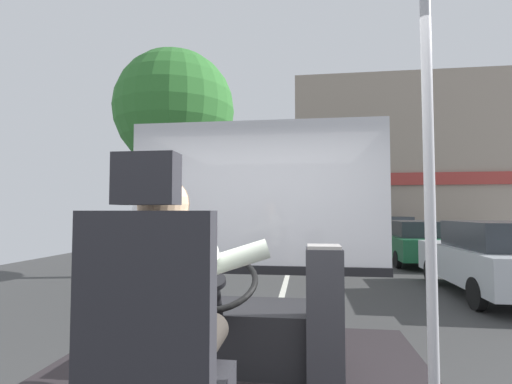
{
  "coord_description": "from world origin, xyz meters",
  "views": [
    {
      "loc": [
        0.47,
        -1.96,
        1.68
      ],
      "look_at": [
        0.13,
        0.63,
        1.82
      ],
      "focal_mm": 26.37,
      "sensor_mm": 36.0,
      "label": 1
    }
  ],
  "objects_px": {
    "driver_seat": "(155,360)",
    "parked_car_red": "(368,228)",
    "parked_car_silver": "(501,258)",
    "handrail_pole": "(430,214)",
    "steering_console": "(228,332)",
    "bus_driver": "(168,304)",
    "fare_box": "(324,315)",
    "parked_car_green": "(414,241)",
    "parked_car_white": "(390,231)"
  },
  "relations": [
    {
      "from": "parked_car_green",
      "to": "handrail_pole",
      "type": "bearing_deg",
      "value": -105.07
    },
    {
      "from": "driver_seat",
      "to": "parked_car_red",
      "type": "height_order",
      "value": "driver_seat"
    },
    {
      "from": "steering_console",
      "to": "parked_car_silver",
      "type": "height_order",
      "value": "parked_car_silver"
    },
    {
      "from": "driver_seat",
      "to": "bus_driver",
      "type": "distance_m",
      "value": 0.21
    },
    {
      "from": "parked_car_white",
      "to": "driver_seat",
      "type": "bearing_deg",
      "value": -104.83
    },
    {
      "from": "fare_box",
      "to": "parked_car_green",
      "type": "distance_m",
      "value": 11.16
    },
    {
      "from": "fare_box",
      "to": "driver_seat",
      "type": "bearing_deg",
      "value": -122.08
    },
    {
      "from": "parked_car_green",
      "to": "fare_box",
      "type": "bearing_deg",
      "value": -108.05
    },
    {
      "from": "parked_car_silver",
      "to": "steering_console",
      "type": "bearing_deg",
      "value": -129.02
    },
    {
      "from": "bus_driver",
      "to": "fare_box",
      "type": "distance_m",
      "value": 1.17
    },
    {
      "from": "parked_car_red",
      "to": "handrail_pole",
      "type": "bearing_deg",
      "value": -98.47
    },
    {
      "from": "bus_driver",
      "to": "parked_car_red",
      "type": "height_order",
      "value": "bus_driver"
    },
    {
      "from": "parked_car_green",
      "to": "parked_car_red",
      "type": "distance_m",
      "value": 11.06
    },
    {
      "from": "steering_console",
      "to": "fare_box",
      "type": "bearing_deg",
      "value": -20.43
    },
    {
      "from": "driver_seat",
      "to": "steering_console",
      "type": "xyz_separation_m",
      "value": [
        0.0,
        1.3,
        -0.3
      ]
    },
    {
      "from": "bus_driver",
      "to": "parked_car_green",
      "type": "height_order",
      "value": "bus_driver"
    },
    {
      "from": "steering_console",
      "to": "parked_car_green",
      "type": "height_order",
      "value": "steering_console"
    },
    {
      "from": "parked_car_white",
      "to": "parked_car_red",
      "type": "bearing_deg",
      "value": 91.08
    },
    {
      "from": "parked_car_silver",
      "to": "parked_car_red",
      "type": "bearing_deg",
      "value": 89.91
    },
    {
      "from": "steering_console",
      "to": "handrail_pole",
      "type": "relative_size",
      "value": 0.52
    },
    {
      "from": "fare_box",
      "to": "parked_car_red",
      "type": "height_order",
      "value": "fare_box"
    },
    {
      "from": "fare_box",
      "to": "parked_car_white",
      "type": "xyz_separation_m",
      "value": [
        3.84,
        15.95,
        -0.3
      ]
    },
    {
      "from": "steering_console",
      "to": "parked_car_green",
      "type": "relative_size",
      "value": 0.25
    },
    {
      "from": "steering_console",
      "to": "driver_seat",
      "type": "bearing_deg",
      "value": -90.0
    },
    {
      "from": "driver_seat",
      "to": "handrail_pole",
      "type": "xyz_separation_m",
      "value": [
        1.06,
        0.29,
        0.53
      ]
    },
    {
      "from": "steering_console",
      "to": "parked_car_red",
      "type": "xyz_separation_m",
      "value": [
        4.4,
        21.42,
        -0.2
      ]
    },
    {
      "from": "parked_car_red",
      "to": "fare_box",
      "type": "bearing_deg",
      "value": -99.79
    },
    {
      "from": "parked_car_silver",
      "to": "parked_car_green",
      "type": "xyz_separation_m",
      "value": [
        -0.25,
        4.96,
        -0.05
      ]
    },
    {
      "from": "parked_car_red",
      "to": "driver_seat",
      "type": "bearing_deg",
      "value": -100.95
    },
    {
      "from": "parked_car_red",
      "to": "parked_car_silver",
      "type": "bearing_deg",
      "value": -90.09
    },
    {
      "from": "parked_car_silver",
      "to": "parked_car_red",
      "type": "relative_size",
      "value": 0.97
    },
    {
      "from": "handrail_pole",
      "to": "parked_car_green",
      "type": "distance_m",
      "value": 11.81
    },
    {
      "from": "steering_console",
      "to": "bus_driver",
      "type": "bearing_deg",
      "value": -90.0
    },
    {
      "from": "fare_box",
      "to": "parked_car_silver",
      "type": "xyz_separation_m",
      "value": [
        3.71,
        5.64,
        -0.28
      ]
    },
    {
      "from": "steering_console",
      "to": "parked_car_green",
      "type": "xyz_separation_m",
      "value": [
        4.12,
        10.36,
        -0.13
      ]
    },
    {
      "from": "bus_driver",
      "to": "fare_box",
      "type": "height_order",
      "value": "bus_driver"
    },
    {
      "from": "steering_console",
      "to": "parked_car_silver",
      "type": "relative_size",
      "value": 0.29
    },
    {
      "from": "bus_driver",
      "to": "parked_car_green",
      "type": "xyz_separation_m",
      "value": [
        4.12,
        11.53,
        -0.6
      ]
    },
    {
      "from": "parked_car_green",
      "to": "parked_car_white",
      "type": "xyz_separation_m",
      "value": [
        0.39,
        5.35,
        0.03
      ]
    },
    {
      "from": "parked_car_silver",
      "to": "bus_driver",
      "type": "bearing_deg",
      "value": -123.65
    },
    {
      "from": "driver_seat",
      "to": "fare_box",
      "type": "bearing_deg",
      "value": 57.92
    },
    {
      "from": "bus_driver",
      "to": "fare_box",
      "type": "relative_size",
      "value": 0.93
    },
    {
      "from": "handrail_pole",
      "to": "parked_car_silver",
      "type": "height_order",
      "value": "handrail_pole"
    },
    {
      "from": "fare_box",
      "to": "parked_car_green",
      "type": "xyz_separation_m",
      "value": [
        3.46,
        10.6,
        -0.33
      ]
    },
    {
      "from": "handrail_pole",
      "to": "bus_driver",
      "type": "bearing_deg",
      "value": -171.17
    },
    {
      "from": "parked_car_red",
      "to": "parked_car_green",
      "type": "bearing_deg",
      "value": -91.45
    },
    {
      "from": "steering_console",
      "to": "parked_car_white",
      "type": "relative_size",
      "value": 0.26
    },
    {
      "from": "driver_seat",
      "to": "handrail_pole",
      "type": "relative_size",
      "value": 0.6
    },
    {
      "from": "driver_seat",
      "to": "parked_car_green",
      "type": "height_order",
      "value": "driver_seat"
    },
    {
      "from": "bus_driver",
      "to": "steering_console",
      "type": "height_order",
      "value": "bus_driver"
    }
  ]
}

